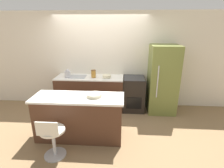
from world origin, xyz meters
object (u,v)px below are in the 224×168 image
refrigerator (163,80)px  stool_chair (53,138)px  mixing_bowl (107,76)px  kettle (68,74)px  oven_range (133,94)px

refrigerator → stool_chair: refrigerator is taller
refrigerator → mixing_bowl: refrigerator is taller
kettle → mixing_bowl: 1.05m
stool_chair → mixing_bowl: 2.15m
oven_range → refrigerator: bearing=-2.7°
refrigerator → mixing_bowl: bearing=-179.5°
oven_range → mixing_bowl: mixing_bowl is taller
oven_range → mixing_bowl: size_ratio=4.05×
stool_chair → mixing_bowl: size_ratio=3.50×
stool_chair → kettle: bearing=98.5°
stool_chair → kettle: kettle is taller
refrigerator → mixing_bowl: size_ratio=7.83×
refrigerator → kettle: bearing=-179.7°
refrigerator → mixing_bowl: 1.47m
stool_chair → refrigerator: bearing=41.1°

